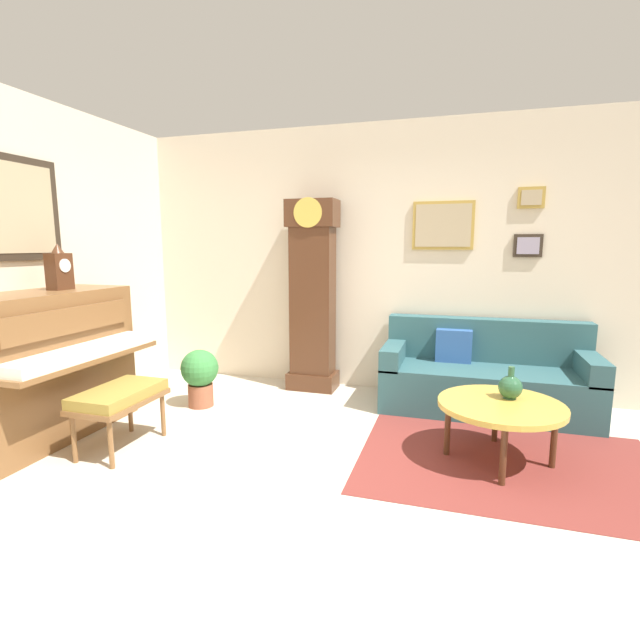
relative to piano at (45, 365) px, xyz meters
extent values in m
cube|color=beige|center=(2.23, -0.26, -0.65)|extent=(6.40, 6.00, 0.10)
cube|color=tan|center=(-0.29, 0.00, 1.25)|extent=(0.01, 0.98, 0.72)
cube|color=beige|center=(2.23, 2.14, 0.80)|extent=(5.30, 0.10, 2.80)
cube|color=#33281E|center=(3.78, 2.07, 0.95)|extent=(0.26, 0.03, 0.22)
cube|color=#998EA8|center=(3.78, 2.06, 0.95)|extent=(0.20, 0.01, 0.16)
cube|color=#B28E3D|center=(2.98, 2.07, 1.15)|extent=(0.60, 0.03, 0.48)
cube|color=tan|center=(2.98, 2.06, 1.15)|extent=(0.54, 0.01, 0.42)
cube|color=#B28E3D|center=(3.78, 2.07, 1.40)|extent=(0.24, 0.03, 0.20)
cube|color=tan|center=(3.78, 2.06, 1.40)|extent=(0.18, 0.01, 0.14)
cube|color=maroon|center=(3.56, 0.55, -0.60)|extent=(2.10, 1.50, 0.01)
cube|color=brown|center=(-0.02, 0.00, -0.01)|extent=(0.60, 1.44, 1.19)
cube|color=brown|center=(0.41, 0.00, 0.08)|extent=(0.28, 1.38, 0.04)
cube|color=white|center=(0.41, 0.00, 0.14)|extent=(0.26, 1.32, 0.08)
cube|color=brown|center=(0.30, 0.00, 0.38)|extent=(0.03, 1.20, 0.20)
cube|color=brown|center=(0.72, -0.02, -0.22)|extent=(0.42, 0.70, 0.04)
cube|color=olive|center=(0.72, -0.02, -0.16)|extent=(0.40, 0.68, 0.08)
cylinder|color=brown|center=(0.88, -0.32, -0.42)|extent=(0.04, 0.04, 0.36)
cylinder|color=brown|center=(0.88, 0.28, -0.42)|extent=(0.04, 0.04, 0.36)
cylinder|color=brown|center=(0.56, -0.32, -0.42)|extent=(0.04, 0.04, 0.36)
cylinder|color=brown|center=(0.56, 0.28, -0.42)|extent=(0.04, 0.04, 0.36)
cube|color=#4C2B19|center=(1.67, 1.87, -0.51)|extent=(0.52, 0.34, 0.18)
cube|color=#4C2B19|center=(1.67, 1.87, 0.29)|extent=(0.44, 0.28, 1.78)
cube|color=#4C2B19|center=(1.67, 1.87, 1.28)|extent=(0.52, 0.32, 0.28)
cylinder|color=gold|center=(1.67, 1.71, 1.28)|extent=(0.30, 0.02, 0.30)
cylinder|color=gold|center=(1.67, 1.82, 0.35)|extent=(0.03, 0.03, 0.70)
cube|color=#2D565B|center=(3.44, 1.66, -0.39)|extent=(1.90, 0.80, 0.42)
cube|color=#2D565B|center=(3.44, 1.96, 0.02)|extent=(1.90, 0.20, 0.44)
cube|color=#2D565B|center=(2.58, 1.66, -0.10)|extent=(0.18, 0.80, 0.20)
cube|color=#2D565B|center=(4.30, 1.66, -0.10)|extent=(0.18, 0.80, 0.20)
cube|color=#2D5699|center=(3.14, 1.80, -0.02)|extent=(0.34, 0.12, 0.32)
cylinder|color=gold|center=(3.49, 0.58, -0.18)|extent=(0.88, 0.88, 0.04)
torus|color=#4C2B19|center=(3.49, 0.58, -0.18)|extent=(0.88, 0.88, 0.04)
cylinder|color=#4C2B19|center=(3.49, 0.94, -0.40)|extent=(0.04, 0.04, 0.40)
cylinder|color=#4C2B19|center=(3.85, 0.58, -0.40)|extent=(0.04, 0.04, 0.40)
cylinder|color=#4C2B19|center=(3.49, 0.22, -0.40)|extent=(0.04, 0.04, 0.40)
cylinder|color=#4C2B19|center=(3.13, 0.58, -0.40)|extent=(0.04, 0.04, 0.40)
cube|color=#4C2B19|center=(0.00, 0.22, 0.74)|extent=(0.12, 0.18, 0.30)
cylinder|color=white|center=(0.06, 0.22, 0.79)|extent=(0.01, 0.11, 0.11)
cone|color=#4C2B19|center=(0.00, 0.22, 0.93)|extent=(0.10, 0.10, 0.08)
cylinder|color=#234C33|center=(3.56, 0.70, -0.15)|extent=(0.09, 0.09, 0.01)
sphere|color=#285638|center=(3.56, 0.70, -0.07)|extent=(0.17, 0.17, 0.17)
cylinder|color=#285638|center=(3.56, 0.70, 0.04)|extent=(0.04, 0.04, 0.08)
cylinder|color=#935138|center=(0.79, 1.00, -0.49)|extent=(0.24, 0.24, 0.22)
sphere|color=#387F3D|center=(0.79, 1.00, -0.22)|extent=(0.36, 0.36, 0.36)
camera|label=1|loc=(3.16, -2.84, 0.95)|focal=26.11mm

